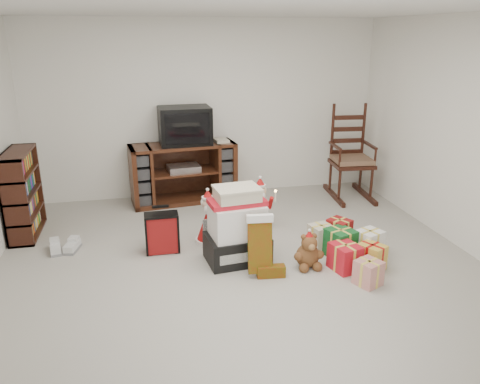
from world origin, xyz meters
name	(u,v)px	position (x,y,z in m)	size (l,w,h in m)	color
room	(243,151)	(0.00, 0.00, 1.25)	(5.01, 5.01, 2.51)	#B4B0A5
tv_stand	(183,173)	(-0.38, 2.21, 0.42)	(1.51, 0.69, 0.83)	#4B2615
bookshelf	(23,195)	(-2.33, 1.43, 0.49)	(0.28, 0.83, 1.02)	#32180D
rocking_chair	(349,164)	(2.02, 1.93, 0.47)	(0.64, 0.96, 1.39)	#32180D
gift_pile	(237,230)	(-0.02, 0.22, 0.35)	(0.68, 0.53, 0.80)	black
red_suitcase	(162,233)	(-0.78, 0.59, 0.23)	(0.34, 0.19, 0.52)	maroon
stocking	(260,246)	(0.14, -0.15, 0.32)	(0.30, 0.13, 0.65)	#0C6E0C
teddy_bear	(308,253)	(0.66, -0.08, 0.16)	(0.25, 0.22, 0.37)	brown
santa_figurine	(260,209)	(0.43, 0.99, 0.25)	(0.32, 0.31, 0.66)	#AC1213
mrs_claus_figurine	(208,222)	(-0.24, 0.75, 0.24)	(0.31, 0.29, 0.64)	#AC1213
sneaker_pair	(64,247)	(-1.85, 0.83, 0.05)	(0.35, 0.29, 0.10)	silver
gift_cluster	(352,249)	(1.17, -0.03, 0.13)	(0.73, 1.07, 0.25)	red
crt_television	(185,126)	(-0.33, 2.21, 1.09)	(0.71, 0.53, 0.51)	black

